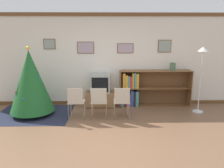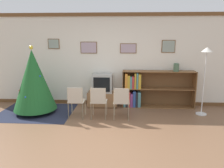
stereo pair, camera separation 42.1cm
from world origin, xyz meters
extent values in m
plane|color=brown|center=(0.00, 0.00, 0.00)|extent=(24.00, 24.00, 0.00)
cube|color=silver|center=(0.00, 2.44, 1.35)|extent=(8.09, 0.08, 2.70)
cube|color=brown|center=(0.00, 2.38, 2.65)|extent=(8.09, 0.03, 0.10)
cube|color=brown|center=(0.00, 2.38, 0.05)|extent=(8.09, 0.03, 0.10)
cube|color=brown|center=(-1.62, 2.39, 1.82)|extent=(0.34, 0.02, 0.29)
cube|color=gray|center=(-1.62, 2.38, 1.82)|extent=(0.30, 0.01, 0.26)
cube|color=brown|center=(-0.57, 2.39, 1.72)|extent=(0.49, 0.02, 0.34)
cube|color=#A893A3|center=(-0.57, 2.38, 1.72)|extent=(0.45, 0.01, 0.30)
cube|color=brown|center=(0.58, 2.39, 1.70)|extent=(0.47, 0.02, 0.28)
cube|color=#A893A3|center=(0.58, 2.38, 1.70)|extent=(0.44, 0.01, 0.25)
cube|color=brown|center=(1.73, 2.39, 1.76)|extent=(0.38, 0.02, 0.36)
cube|color=gray|center=(1.73, 2.38, 1.76)|extent=(0.35, 0.01, 0.33)
cube|color=#23283D|center=(-1.93, 1.51, 0.00)|extent=(1.98, 1.58, 0.01)
cylinder|color=maroon|center=(-1.93, 1.51, 0.06)|extent=(0.36, 0.36, 0.10)
cone|color=#1E5B28|center=(-1.93, 1.51, 0.91)|extent=(1.13, 1.13, 1.60)
sphere|color=yellow|center=(-1.93, 1.51, 1.76)|extent=(0.10, 0.10, 0.10)
sphere|color=gold|center=(-2.15, 1.52, 1.08)|extent=(0.04, 0.04, 0.04)
sphere|color=red|center=(-2.29, 1.44, 0.63)|extent=(0.06, 0.06, 0.06)
sphere|color=gold|center=(-1.90, 1.94, 0.47)|extent=(0.05, 0.05, 0.05)
sphere|color=red|center=(-2.12, 1.72, 0.89)|extent=(0.05, 0.05, 0.05)
sphere|color=#1E4CB2|center=(-2.05, 1.61, 1.24)|extent=(0.05, 0.05, 0.05)
sphere|color=#1E4CB2|center=(-1.71, 1.42, 1.03)|extent=(0.05, 0.05, 0.05)
sphere|color=silver|center=(-1.84, 1.69, 1.14)|extent=(0.05, 0.05, 0.05)
sphere|color=#1E4CB2|center=(-1.78, 1.79, 0.79)|extent=(0.06, 0.06, 0.06)
sphere|color=#1E4CB2|center=(-2.00, 1.11, 0.54)|extent=(0.05, 0.05, 0.05)
cube|color=brown|center=(-0.15, 2.14, 0.03)|extent=(0.83, 0.44, 0.05)
cube|color=olive|center=(-0.15, 2.14, 0.25)|extent=(0.86, 0.46, 0.39)
cube|color=#9E9E99|center=(-0.15, 2.14, 0.71)|extent=(0.57, 0.44, 0.53)
cube|color=black|center=(-0.15, 1.92, 0.71)|extent=(0.47, 0.01, 0.42)
cube|color=#BCB29E|center=(-0.72, 1.24, 0.43)|extent=(0.40, 0.40, 0.02)
cube|color=#BCB29E|center=(-0.72, 1.05, 0.63)|extent=(0.35, 0.02, 0.38)
cylinder|color=beige|center=(-0.90, 1.42, 0.21)|extent=(0.02, 0.02, 0.42)
cylinder|color=beige|center=(-0.54, 1.42, 0.21)|extent=(0.02, 0.02, 0.42)
cylinder|color=beige|center=(-0.90, 1.06, 0.21)|extent=(0.02, 0.02, 0.42)
cylinder|color=beige|center=(-0.54, 1.06, 0.21)|extent=(0.02, 0.02, 0.42)
cylinder|color=beige|center=(-0.90, 1.06, 0.41)|extent=(0.02, 0.02, 0.82)
cylinder|color=beige|center=(-0.54, 1.06, 0.41)|extent=(0.02, 0.02, 0.82)
cube|color=#BCB29E|center=(-0.15, 1.24, 0.43)|extent=(0.40, 0.40, 0.02)
cube|color=#BCB29E|center=(-0.15, 1.05, 0.63)|extent=(0.35, 0.02, 0.38)
cylinder|color=beige|center=(-0.33, 1.42, 0.21)|extent=(0.02, 0.02, 0.42)
cylinder|color=beige|center=(0.03, 1.42, 0.21)|extent=(0.02, 0.02, 0.42)
cylinder|color=beige|center=(-0.33, 1.06, 0.21)|extent=(0.02, 0.02, 0.42)
cylinder|color=beige|center=(0.03, 1.06, 0.21)|extent=(0.02, 0.02, 0.42)
cylinder|color=beige|center=(-0.33, 1.06, 0.41)|extent=(0.02, 0.02, 0.82)
cylinder|color=beige|center=(0.03, 1.06, 0.41)|extent=(0.02, 0.02, 0.82)
cube|color=#BCB29E|center=(0.42, 1.24, 0.43)|extent=(0.40, 0.40, 0.02)
cube|color=#BCB29E|center=(0.42, 1.05, 0.63)|extent=(0.35, 0.02, 0.38)
cylinder|color=beige|center=(0.24, 1.42, 0.21)|extent=(0.02, 0.02, 0.42)
cylinder|color=beige|center=(0.60, 1.42, 0.21)|extent=(0.02, 0.02, 0.42)
cylinder|color=beige|center=(0.24, 1.06, 0.21)|extent=(0.02, 0.02, 0.42)
cylinder|color=beige|center=(0.60, 1.06, 0.21)|extent=(0.02, 0.02, 0.42)
cylinder|color=beige|center=(0.24, 1.06, 0.41)|extent=(0.02, 0.02, 0.82)
cylinder|color=beige|center=(0.60, 1.06, 0.41)|extent=(0.02, 0.02, 0.82)
cube|color=brown|center=(0.44, 2.20, 0.54)|extent=(0.02, 0.36, 1.07)
cube|color=brown|center=(2.50, 2.20, 0.54)|extent=(0.02, 0.36, 1.07)
cube|color=brown|center=(1.47, 2.20, 1.06)|extent=(2.08, 0.36, 0.02)
cube|color=brown|center=(1.47, 2.20, 0.01)|extent=(2.08, 0.36, 0.02)
cube|color=brown|center=(1.47, 2.20, 0.56)|extent=(2.04, 0.36, 0.02)
cube|color=brown|center=(1.47, 2.37, 0.54)|extent=(2.08, 0.01, 1.07)
cube|color=teal|center=(0.50, 2.15, 0.22)|extent=(0.06, 0.26, 0.40)
cube|color=#232328|center=(0.56, 2.16, 0.21)|extent=(0.07, 0.27, 0.38)
cube|color=#B73333|center=(0.63, 2.17, 0.24)|extent=(0.05, 0.30, 0.44)
cube|color=#7A3D7F|center=(0.70, 2.16, 0.21)|extent=(0.07, 0.26, 0.39)
cube|color=#2D4C93|center=(0.78, 2.16, 0.25)|extent=(0.07, 0.27, 0.47)
cube|color=#232328|center=(0.85, 2.13, 0.24)|extent=(0.05, 0.21, 0.44)
cube|color=teal|center=(0.92, 2.17, 0.24)|extent=(0.08, 0.29, 0.44)
cube|color=orange|center=(0.54, 2.17, 0.78)|extent=(0.08, 0.30, 0.43)
cube|color=gold|center=(0.61, 2.17, 0.76)|extent=(0.07, 0.30, 0.38)
cube|color=teal|center=(0.68, 2.15, 0.74)|extent=(0.05, 0.25, 0.35)
cube|color=#B73333|center=(0.74, 2.14, 0.74)|extent=(0.06, 0.22, 0.35)
cube|color=gold|center=(0.80, 2.15, 0.79)|extent=(0.05, 0.24, 0.44)
cube|color=teal|center=(0.85, 2.14, 0.79)|extent=(0.05, 0.23, 0.45)
cube|color=gold|center=(0.92, 2.14, 0.78)|extent=(0.07, 0.23, 0.42)
cylinder|color=#47664C|center=(1.94, 2.16, 1.18)|extent=(0.16, 0.16, 0.22)
torus|color=#47664C|center=(1.94, 2.16, 1.29)|extent=(0.14, 0.14, 0.03)
cylinder|color=silver|center=(2.55, 1.63, 0.01)|extent=(0.28, 0.28, 0.03)
cylinder|color=silver|center=(2.55, 1.63, 0.84)|extent=(0.03, 0.03, 1.63)
cone|color=white|center=(2.55, 1.63, 1.72)|extent=(0.28, 0.28, 0.12)
camera|label=1|loc=(0.07, -4.05, 2.06)|focal=35.00mm
camera|label=2|loc=(0.49, -4.04, 2.06)|focal=35.00mm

